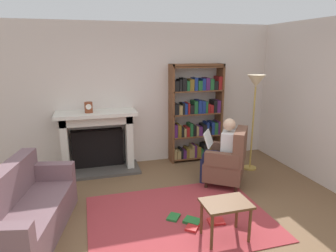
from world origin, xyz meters
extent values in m
plane|color=brown|center=(0.00, 0.00, 0.00)|extent=(14.00, 14.00, 0.00)
cube|color=beige|center=(0.00, 2.55, 1.35)|extent=(5.60, 0.10, 2.70)
cube|color=beige|center=(2.65, 1.25, 1.35)|extent=(0.10, 5.20, 2.70)
cube|color=#A4343A|center=(0.00, 0.30, 0.01)|extent=(2.40, 1.80, 0.01)
cube|color=#4C4742|center=(-0.94, 2.18, 0.03)|extent=(1.46, 0.64, 0.05)
cube|color=black|center=(-0.94, 2.40, 0.40)|extent=(0.94, 0.20, 0.70)
cube|color=silver|center=(-1.51, 2.28, 0.53)|extent=(0.12, 0.44, 1.07)
cube|color=silver|center=(-0.37, 2.28, 0.53)|extent=(0.12, 0.44, 1.07)
cube|color=silver|center=(-0.94, 2.28, 0.99)|extent=(1.26, 0.44, 0.16)
cube|color=silver|center=(-0.94, 2.22, 1.10)|extent=(1.42, 0.56, 0.06)
cylinder|color=brown|center=(-1.07, 2.20, 1.22)|extent=(0.14, 0.14, 0.19)
cylinder|color=white|center=(-1.07, 2.14, 1.24)|extent=(0.10, 0.01, 0.10)
cube|color=brown|center=(0.49, 2.34, 0.97)|extent=(0.04, 0.32, 1.94)
cube|color=brown|center=(1.51, 2.34, 0.97)|extent=(0.04, 0.32, 1.94)
cube|color=brown|center=(1.00, 2.34, 1.92)|extent=(1.06, 0.32, 0.04)
cube|color=brown|center=(1.00, 2.34, 0.06)|extent=(1.02, 0.32, 0.02)
cube|color=#997F4C|center=(0.55, 2.33, 0.17)|extent=(0.05, 0.26, 0.20)
cube|color=#997F4C|center=(0.62, 2.33, 0.15)|extent=(0.07, 0.26, 0.16)
cube|color=black|center=(0.69, 2.33, 0.17)|extent=(0.04, 0.26, 0.19)
cube|color=#4C1E59|center=(0.74, 2.33, 0.15)|extent=(0.06, 0.26, 0.16)
cube|color=brown|center=(0.81, 2.33, 0.17)|extent=(0.06, 0.26, 0.20)
cube|color=#997F4C|center=(0.87, 2.33, 0.16)|extent=(0.06, 0.26, 0.18)
cube|color=#997F4C|center=(0.93, 2.33, 0.19)|extent=(0.04, 0.26, 0.25)
cube|color=#4C1E59|center=(0.98, 2.33, 0.19)|extent=(0.05, 0.26, 0.24)
cube|color=brown|center=(1.05, 2.33, 0.18)|extent=(0.08, 0.26, 0.21)
cube|color=#1E592D|center=(1.12, 2.33, 0.15)|extent=(0.05, 0.26, 0.16)
cube|color=black|center=(1.19, 2.33, 0.19)|extent=(0.08, 0.26, 0.24)
cube|color=brown|center=(1.27, 2.33, 0.20)|extent=(0.07, 0.26, 0.26)
cube|color=brown|center=(1.34, 2.33, 0.17)|extent=(0.04, 0.26, 0.20)
cube|color=black|center=(1.40, 2.33, 0.15)|extent=(0.09, 0.26, 0.16)
cube|color=brown|center=(1.00, 2.34, 0.52)|extent=(1.02, 0.32, 0.02)
cube|color=#4C1E59|center=(0.55, 2.33, 0.65)|extent=(0.06, 0.26, 0.25)
cube|color=brown|center=(0.63, 2.33, 0.65)|extent=(0.07, 0.26, 0.25)
cube|color=black|center=(0.69, 2.33, 0.62)|extent=(0.05, 0.26, 0.19)
cube|color=#997F4C|center=(0.74, 2.33, 0.61)|extent=(0.05, 0.26, 0.16)
cube|color=maroon|center=(0.80, 2.33, 0.62)|extent=(0.06, 0.26, 0.19)
cube|color=#1E592D|center=(0.88, 2.33, 0.65)|extent=(0.06, 0.26, 0.25)
cube|color=black|center=(0.94, 2.33, 0.64)|extent=(0.06, 0.26, 0.22)
cube|color=#997F4C|center=(1.00, 2.33, 0.62)|extent=(0.05, 0.26, 0.19)
cube|color=#4C1E59|center=(1.07, 2.33, 0.62)|extent=(0.08, 0.26, 0.18)
cube|color=black|center=(1.16, 2.33, 0.63)|extent=(0.08, 0.26, 0.21)
cube|color=navy|center=(1.23, 2.33, 0.66)|extent=(0.05, 0.26, 0.26)
cube|color=black|center=(1.27, 2.33, 0.61)|extent=(0.04, 0.26, 0.17)
cube|color=navy|center=(1.34, 2.33, 0.66)|extent=(0.06, 0.26, 0.26)
cube|color=#1E592D|center=(1.41, 2.33, 0.65)|extent=(0.07, 0.26, 0.24)
cube|color=#4C1E59|center=(1.48, 2.33, 0.66)|extent=(0.06, 0.26, 0.26)
cube|color=brown|center=(1.00, 2.34, 0.97)|extent=(1.02, 0.32, 0.02)
cube|color=black|center=(0.56, 2.33, 1.09)|extent=(0.08, 0.26, 0.21)
cube|color=#997F4C|center=(0.65, 2.33, 1.07)|extent=(0.07, 0.26, 0.18)
cube|color=black|center=(0.71, 2.33, 1.09)|extent=(0.04, 0.26, 0.21)
cube|color=navy|center=(0.76, 2.33, 1.09)|extent=(0.05, 0.26, 0.21)
cube|color=maroon|center=(0.81, 2.33, 1.09)|extent=(0.04, 0.26, 0.22)
cube|color=black|center=(0.88, 2.33, 1.07)|extent=(0.08, 0.26, 0.17)
cube|color=#1E592D|center=(0.96, 2.33, 1.11)|extent=(0.07, 0.26, 0.25)
cube|color=navy|center=(1.04, 2.33, 1.11)|extent=(0.08, 0.26, 0.26)
cube|color=navy|center=(1.12, 2.33, 1.10)|extent=(0.07, 0.26, 0.24)
cube|color=#1E592D|center=(1.18, 2.33, 1.10)|extent=(0.04, 0.26, 0.23)
cube|color=maroon|center=(1.23, 2.33, 1.07)|extent=(0.05, 0.26, 0.18)
cube|color=maroon|center=(1.30, 2.33, 1.06)|extent=(0.07, 0.26, 0.16)
cube|color=black|center=(1.37, 2.33, 1.10)|extent=(0.07, 0.26, 0.24)
cube|color=#4C1E59|center=(1.44, 2.33, 1.10)|extent=(0.07, 0.26, 0.24)
cube|color=brown|center=(1.00, 2.34, 1.43)|extent=(1.02, 0.32, 0.02)
cube|color=black|center=(0.57, 2.33, 1.53)|extent=(0.09, 0.26, 0.19)
cube|color=black|center=(0.64, 2.33, 1.55)|extent=(0.05, 0.26, 0.22)
cube|color=black|center=(0.72, 2.33, 1.56)|extent=(0.08, 0.26, 0.24)
cube|color=#1E592D|center=(0.79, 2.33, 1.53)|extent=(0.05, 0.26, 0.19)
cube|color=brown|center=(0.87, 2.33, 1.55)|extent=(0.09, 0.26, 0.22)
cube|color=navy|center=(0.95, 2.33, 1.56)|extent=(0.07, 0.26, 0.24)
cube|color=#1E592D|center=(1.04, 2.33, 1.53)|extent=(0.08, 0.26, 0.19)
cube|color=navy|center=(1.11, 2.33, 1.55)|extent=(0.07, 0.26, 0.23)
cube|color=#4C1E59|center=(1.19, 2.33, 1.56)|extent=(0.08, 0.26, 0.24)
cube|color=#1E592D|center=(1.28, 2.33, 1.55)|extent=(0.08, 0.26, 0.21)
cube|color=black|center=(1.37, 2.33, 1.52)|extent=(0.09, 0.26, 0.17)
cube|color=maroon|center=(1.46, 2.33, 1.57)|extent=(0.09, 0.26, 0.26)
cube|color=brown|center=(1.00, 2.34, 1.88)|extent=(1.02, 0.32, 0.02)
cylinder|color=#331E14|center=(0.99, 1.44, 0.06)|extent=(0.05, 0.05, 0.12)
cylinder|color=#331E14|center=(0.70, 1.02, 0.06)|extent=(0.05, 0.05, 0.12)
cylinder|color=#331E14|center=(1.38, 1.16, 0.06)|extent=(0.05, 0.05, 0.12)
cylinder|color=#331E14|center=(1.09, 0.74, 0.06)|extent=(0.05, 0.05, 0.12)
cube|color=brown|center=(1.04, 1.09, 0.27)|extent=(0.86, 0.87, 0.30)
cube|color=brown|center=(1.24, 0.95, 0.70)|extent=(0.50, 0.61, 0.55)
cube|color=brown|center=(1.20, 1.31, 0.53)|extent=(0.51, 0.41, 0.22)
cube|color=brown|center=(0.89, 0.87, 0.53)|extent=(0.51, 0.41, 0.22)
cube|color=white|center=(1.08, 1.06, 0.67)|extent=(0.35, 0.38, 0.50)
sphere|color=#D8AD8C|center=(1.08, 1.06, 1.04)|extent=(0.20, 0.20, 0.20)
cube|color=#191E3F|center=(0.96, 1.24, 0.47)|extent=(0.40, 0.33, 0.12)
cube|color=#191E3F|center=(0.87, 1.11, 0.47)|extent=(0.40, 0.33, 0.12)
cylinder|color=#191E3F|center=(0.81, 1.35, 0.21)|extent=(0.10, 0.10, 0.42)
cylinder|color=#191E3F|center=(0.72, 1.22, 0.21)|extent=(0.10, 0.10, 0.42)
cube|color=white|center=(0.81, 1.25, 0.77)|extent=(0.30, 0.36, 0.25)
cube|color=#7A5A61|center=(-1.85, 0.40, 0.20)|extent=(1.05, 1.81, 0.40)
cube|color=#7A5A61|center=(-2.11, 0.46, 0.62)|extent=(0.56, 1.70, 0.45)
cube|color=#7A5A61|center=(-1.68, 1.15, 0.52)|extent=(0.72, 0.31, 0.24)
cube|color=brown|center=(0.38, -0.28, 0.46)|extent=(0.56, 0.39, 0.03)
cylinder|color=brown|center=(0.15, -0.43, 0.22)|extent=(0.04, 0.04, 0.45)
cylinder|color=brown|center=(0.62, -0.43, 0.22)|extent=(0.04, 0.04, 0.45)
cylinder|color=brown|center=(0.15, -0.13, 0.22)|extent=(0.04, 0.04, 0.45)
cylinder|color=brown|center=(0.62, -0.13, 0.22)|extent=(0.04, 0.04, 0.45)
cube|color=#267233|center=(-0.08, 0.29, 0.03)|extent=(0.23, 0.24, 0.03)
cube|color=red|center=(0.42, 0.04, 0.03)|extent=(0.23, 0.18, 0.03)
cube|color=#267233|center=(0.13, 0.12, 0.03)|extent=(0.27, 0.26, 0.04)
cube|color=red|center=(0.08, 0.00, 0.03)|extent=(0.23, 0.24, 0.03)
cylinder|color=#B7933F|center=(1.83, 1.56, 0.01)|extent=(0.24, 0.24, 0.03)
cylinder|color=#B7933F|center=(1.83, 1.56, 0.80)|extent=(0.03, 0.03, 1.53)
cone|color=beige|center=(1.83, 1.56, 1.66)|extent=(0.32, 0.32, 0.22)
camera|label=1|loc=(-1.12, -3.09, 2.20)|focal=31.65mm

